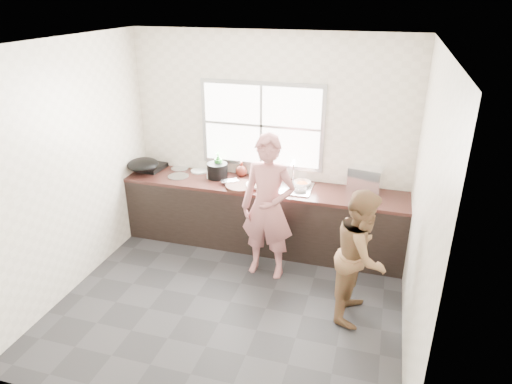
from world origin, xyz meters
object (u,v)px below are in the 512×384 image
(bowl_held, at_px, (300,189))
(bottle_brown_tall, at_px, (221,167))
(dish_rack, at_px, (366,178))
(person_side, at_px, (361,255))
(bowl_mince, at_px, (255,186))
(pot_lid_left, at_px, (178,176))
(glass_jar, at_px, (209,175))
(cutting_board, at_px, (241,186))
(plate_food, at_px, (200,171))
(bottle_brown_short, at_px, (241,169))
(black_pot, at_px, (217,171))
(wok, at_px, (143,165))
(woman, at_px, (268,212))
(pot_lid_right, at_px, (180,169))
(burner, at_px, (150,167))
(bowl_crabs, at_px, (302,184))
(bottle_green, at_px, (218,164))

(bowl_held, height_order, bottle_brown_tall, bottle_brown_tall)
(dish_rack, bearing_deg, person_side, -77.51)
(bowl_mince, distance_m, pot_lid_left, 1.07)
(person_side, distance_m, glass_jar, 2.35)
(person_side, distance_m, cutting_board, 1.83)
(plate_food, bearing_deg, bowl_held, -11.04)
(plate_food, height_order, bottle_brown_short, bottle_brown_short)
(black_pot, distance_m, glass_jar, 0.12)
(bottle_brown_short, height_order, wok, wok)
(woman, relative_size, pot_lid_right, 6.72)
(woman, relative_size, dish_rack, 4.05)
(glass_jar, height_order, wok, wok)
(plate_food, relative_size, dish_rack, 0.60)
(bottle_brown_short, bearing_deg, burner, -175.21)
(bowl_held, height_order, burner, bowl_held)
(burner, height_order, dish_rack, dish_rack)
(wok, bearing_deg, bottle_brown_tall, 17.97)
(wok, distance_m, dish_rack, 2.89)
(woman, bearing_deg, pot_lid_left, 161.34)
(bottle_brown_tall, bearing_deg, woman, -43.87)
(bowl_mince, relative_size, black_pot, 0.82)
(bowl_mince, xyz_separation_m, dish_rack, (1.32, 0.34, 0.12))
(cutting_board, relative_size, dish_rack, 0.97)
(woman, bearing_deg, dish_rack, 42.93)
(bottle_brown_tall, height_order, burner, bottle_brown_tall)
(woman, distance_m, bowl_held, 0.61)
(bowl_held, distance_m, bottle_brown_tall, 1.17)
(burner, xyz_separation_m, wok, (0.03, -0.21, 0.11))
(burner, bearing_deg, bowl_crabs, -0.59)
(woman, bearing_deg, bottle_brown_short, 128.65)
(cutting_board, height_order, glass_jar, glass_jar)
(cutting_board, xyz_separation_m, bottle_brown_tall, (-0.40, 0.38, 0.08))
(black_pot, bearing_deg, plate_food, 156.71)
(black_pot, relative_size, bottle_green, 0.82)
(black_pot, relative_size, pot_lid_right, 1.13)
(bottle_green, bearing_deg, dish_rack, 2.75)
(bottle_brown_tall, relative_size, pot_lid_left, 0.72)
(pot_lid_left, bearing_deg, burner, 161.83)
(woman, bearing_deg, plate_food, 148.68)
(bowl_crabs, distance_m, bottle_brown_tall, 1.13)
(bowl_mince, relative_size, pot_lid_left, 0.81)
(woman, bearing_deg, bowl_crabs, 73.58)
(person_side, relative_size, wok, 3.36)
(cutting_board, xyz_separation_m, bowl_mince, (0.17, 0.04, 0.01))
(glass_jar, xyz_separation_m, pot_lid_right, (-0.52, 0.20, -0.04))
(plate_food, relative_size, pot_lid_left, 0.87)
(bowl_held, distance_m, pot_lid_right, 1.77)
(woman, height_order, person_side, woman)
(cutting_board, relative_size, wok, 0.93)
(bowl_held, height_order, glass_jar, glass_jar)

